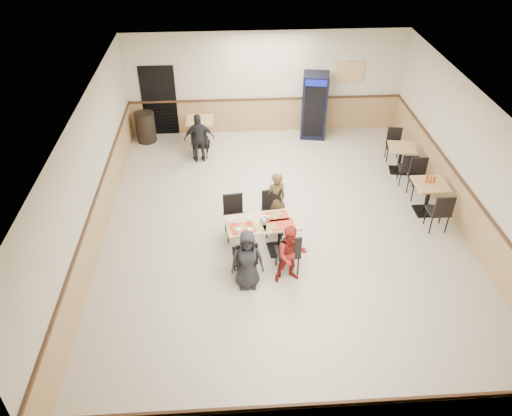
{
  "coord_description": "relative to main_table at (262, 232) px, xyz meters",
  "views": [
    {
      "loc": [
        -1.18,
        -8.72,
        6.94
      ],
      "look_at": [
        -0.64,
        -0.5,
        1.04
      ],
      "focal_mm": 35.0,
      "sensor_mm": 36.0,
      "label": 1
    }
  ],
  "objects": [
    {
      "name": "side_table_far",
      "position": [
        3.85,
        3.07,
        -0.05
      ],
      "size": [
        0.78,
        0.78,
        0.73
      ],
      "rotation": [
        0.0,
        0.0,
        -0.16
      ],
      "color": "black",
      "rests_on": "ground"
    },
    {
      "name": "ground",
      "position": [
        0.52,
        0.67,
        -0.53
      ],
      "size": [
        10.0,
        10.0,
        0.0
      ],
      "primitive_type": "plane",
      "color": "beige",
      "rests_on": "ground"
    },
    {
      "name": "back_table_chair_lone",
      "position": [
        -1.4,
        4.23,
        -0.03
      ],
      "size": [
        0.49,
        0.49,
        1.01
      ],
      "primitive_type": null,
      "rotation": [
        0.0,
        0.0,
        3.11
      ],
      "color": "black",
      "rests_on": "ground"
    },
    {
      "name": "back_table",
      "position": [
        -1.4,
        4.87,
        -0.0
      ],
      "size": [
        0.77,
        0.77,
        0.8
      ],
      "rotation": [
        0.0,
        0.0,
        -0.03
      ],
      "color": "black",
      "rests_on": "ground"
    },
    {
      "name": "side_table_near_chair_south",
      "position": [
        3.94,
        0.57,
        -0.03
      ],
      "size": [
        0.47,
        0.47,
        1.01
      ],
      "primitive_type": null,
      "rotation": [
        0.0,
        0.0,
        3.14
      ],
      "color": "black",
      "rests_on": "ground"
    },
    {
      "name": "diner_man_opposite",
      "position": [
        0.36,
        0.96,
        0.15
      ],
      "size": [
        0.57,
        0.46,
        1.36
      ],
      "primitive_type": "imported",
      "rotation": [
        0.0,
        0.0,
        3.45
      ],
      "color": "brown",
      "rests_on": "ground"
    },
    {
      "name": "main_table",
      "position": [
        0.0,
        0.0,
        0.0
      ],
      "size": [
        1.58,
        0.93,
        0.8
      ],
      "rotation": [
        0.0,
        0.0,
        0.13
      ],
      "color": "black",
      "rests_on": "ground"
    },
    {
      "name": "main_chairs",
      "position": [
        -0.05,
        -0.01,
        -0.03
      ],
      "size": [
        1.54,
        1.91,
        1.01
      ],
      "rotation": [
        0.0,
        0.0,
        0.13
      ],
      "color": "black",
      "rests_on": "ground"
    },
    {
      "name": "tabletop_clutter",
      "position": [
        -0.04,
        -0.06,
        0.29
      ],
      "size": [
        1.36,
        0.76,
        0.12
      ],
      "rotation": [
        0.0,
        0.0,
        0.13
      ],
      "color": "red",
      "rests_on": "main_table"
    },
    {
      "name": "side_table_near",
      "position": [
        3.94,
        1.21,
        -0.0
      ],
      "size": [
        0.74,
        0.74,
        0.79
      ],
      "rotation": [
        0.0,
        0.0,
        -0.0
      ],
      "color": "black",
      "rests_on": "ground"
    },
    {
      "name": "pepsi_cooler",
      "position": [
        1.9,
        5.26,
        0.41
      ],
      "size": [
        0.83,
        0.83,
        1.89
      ],
      "rotation": [
        0.0,
        0.0,
        -0.17
      ],
      "color": "black",
      "rests_on": "ground"
    },
    {
      "name": "side_table_near_chair_north",
      "position": [
        3.94,
        1.84,
        -0.03
      ],
      "size": [
        0.47,
        0.47,
        1.01
      ],
      "primitive_type": null,
      "rotation": [
        0.0,
        0.0,
        -0.0
      ],
      "color": "black",
      "rests_on": "ground"
    },
    {
      "name": "side_table_far_chair_north",
      "position": [
        3.85,
        3.65,
        -0.07
      ],
      "size": [
        0.49,
        0.49,
        0.92
      ],
      "primitive_type": null,
      "rotation": [
        0.0,
        0.0,
        -0.16
      ],
      "color": "black",
      "rests_on": "ground"
    },
    {
      "name": "condiment_caddy",
      "position": [
        3.91,
        1.26,
        0.35
      ],
      "size": [
        0.23,
        0.06,
        0.2
      ],
      "color": "red",
      "rests_on": "side_table_near"
    },
    {
      "name": "lone_diner",
      "position": [
        -1.4,
        3.96,
        0.15
      ],
      "size": [
        0.83,
        0.4,
        1.37
      ],
      "primitive_type": "imported",
      "rotation": [
        0.0,
        0.0,
        3.22
      ],
      "color": "black",
      "rests_on": "ground"
    },
    {
      "name": "diner_woman_left",
      "position": [
        -0.36,
        -0.96,
        0.11
      ],
      "size": [
        0.63,
        0.41,
        1.29
      ],
      "primitive_type": "imported",
      "rotation": [
        0.0,
        0.0,
        0.01
      ],
      "color": "black",
      "rests_on": "ground"
    },
    {
      "name": "room_shell",
      "position": [
        2.29,
        3.22,
        0.05
      ],
      "size": [
        10.0,
        10.0,
        10.0
      ],
      "color": "silver",
      "rests_on": "ground"
    },
    {
      "name": "diner_woman_right",
      "position": [
        0.49,
        -0.85,
        0.11
      ],
      "size": [
        0.68,
        0.57,
        1.28
      ],
      "primitive_type": "imported",
      "rotation": [
        0.0,
        0.0,
        0.15
      ],
      "color": "maroon",
      "rests_on": "ground"
    },
    {
      "name": "trash_bin",
      "position": [
        -3.0,
        5.22,
        -0.09
      ],
      "size": [
        0.56,
        0.56,
        0.88
      ],
      "primitive_type": "cylinder",
      "color": "black",
      "rests_on": "ground"
    },
    {
      "name": "side_table_far_chair_south",
      "position": [
        3.85,
        2.49,
        -0.07
      ],
      "size": [
        0.49,
        0.49,
        0.92
      ],
      "primitive_type": null,
      "rotation": [
        0.0,
        0.0,
        2.98
      ],
      "color": "black",
      "rests_on": "ground"
    }
  ]
}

